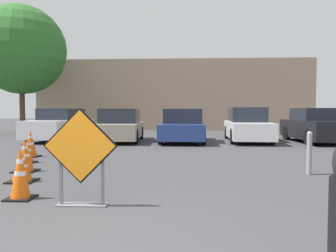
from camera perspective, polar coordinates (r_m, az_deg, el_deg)
ground_plane at (r=12.63m, az=-1.83°, el=-3.64°), size 96.00×96.00×0.00m
road_closed_sign at (r=4.87m, az=-14.98°, el=-4.76°), size 1.08×0.20×1.42m
traffic_cone_nearest at (r=5.66m, az=-24.36°, el=-7.62°), size 0.40×0.40×0.81m
traffic_cone_second at (r=7.01m, az=-24.07°, el=-6.47°), size 0.50×0.50×0.61m
traffic_cone_third at (r=8.14m, az=-23.61°, el=-4.78°), size 0.49×0.49×0.74m
traffic_cone_fourth at (r=9.49m, az=-23.22°, el=-3.93°), size 0.39×0.39×0.68m
traffic_cone_fifth at (r=10.67m, az=-22.83°, el=-2.87°), size 0.49×0.49×0.81m
parked_car_nearest at (r=16.33m, az=-18.14°, el=0.11°), size 1.99×4.68×1.49m
parked_car_second at (r=15.07m, az=-8.43°, el=-0.09°), size 2.08×4.22×1.48m
parked_car_third at (r=14.62m, az=2.68°, el=-0.13°), size 2.06×4.10×1.47m
parked_car_fourth at (r=15.35m, az=13.60°, el=0.02°), size 1.91×4.67×1.54m
parked_car_fifth at (r=15.77m, az=24.29°, el=-0.07°), size 1.99×4.13×1.51m
bollard_nearest at (r=7.73m, az=23.39°, el=-4.13°), size 0.12×0.12×0.94m
building_facade_backdrop at (r=25.88m, az=1.06°, el=5.22°), size 19.97×5.00×5.10m
street_tree_behind_lot at (r=22.58m, az=-24.21°, el=11.99°), size 5.45×5.45×7.87m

